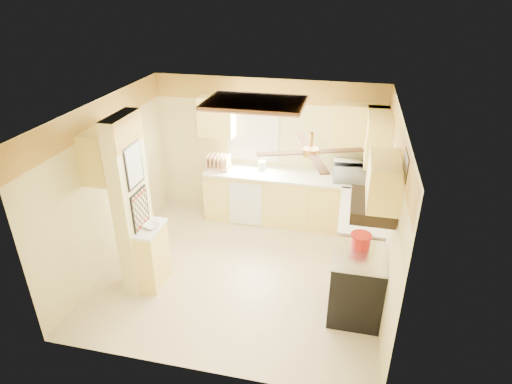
% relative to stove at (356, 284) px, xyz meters
% --- Properties ---
extents(floor, '(4.00, 4.00, 0.00)m').
position_rel_stove_xyz_m(floor, '(-1.67, 0.55, -0.46)').
color(floor, beige).
rests_on(floor, ground).
extents(ceiling, '(4.00, 4.00, 0.00)m').
position_rel_stove_xyz_m(ceiling, '(-1.67, 0.55, 2.04)').
color(ceiling, white).
rests_on(ceiling, wall_back).
extents(wall_back, '(4.00, 0.00, 4.00)m').
position_rel_stove_xyz_m(wall_back, '(-1.67, 2.45, 0.79)').
color(wall_back, '#E2D28A').
rests_on(wall_back, floor).
extents(wall_front, '(4.00, 0.00, 4.00)m').
position_rel_stove_xyz_m(wall_front, '(-1.67, -1.35, 0.79)').
color(wall_front, '#E2D28A').
rests_on(wall_front, floor).
extents(wall_left, '(0.00, 3.80, 3.80)m').
position_rel_stove_xyz_m(wall_left, '(-3.67, 0.55, 0.79)').
color(wall_left, '#E2D28A').
rests_on(wall_left, floor).
extents(wall_right, '(0.00, 3.80, 3.80)m').
position_rel_stove_xyz_m(wall_right, '(0.33, 0.55, 0.79)').
color(wall_right, '#E2D28A').
rests_on(wall_right, floor).
extents(wallpaper_border, '(4.00, 0.02, 0.40)m').
position_rel_stove_xyz_m(wallpaper_border, '(-1.67, 2.43, 1.84)').
color(wallpaper_border, '#FBCD4A').
rests_on(wallpaper_border, wall_back).
extents(partition_column, '(0.20, 0.70, 2.50)m').
position_rel_stove_xyz_m(partition_column, '(-3.02, 0.00, 0.79)').
color(partition_column, '#E2D28A').
rests_on(partition_column, floor).
extents(partition_ledge, '(0.25, 0.55, 0.90)m').
position_rel_stove_xyz_m(partition_ledge, '(-2.80, 0.00, -0.01)').
color(partition_ledge, '#F2DF71').
rests_on(partition_ledge, floor).
extents(ledge_top, '(0.28, 0.58, 0.04)m').
position_rel_stove_xyz_m(ledge_top, '(-2.80, 0.00, 0.46)').
color(ledge_top, white).
rests_on(ledge_top, partition_ledge).
extents(lower_cabinets_back, '(3.00, 0.60, 0.90)m').
position_rel_stove_xyz_m(lower_cabinets_back, '(-1.17, 2.15, -0.01)').
color(lower_cabinets_back, '#F2DF71').
rests_on(lower_cabinets_back, floor).
extents(lower_cabinets_right, '(0.60, 1.40, 0.90)m').
position_rel_stove_xyz_m(lower_cabinets_right, '(0.03, 1.15, -0.01)').
color(lower_cabinets_right, '#F2DF71').
rests_on(lower_cabinets_right, floor).
extents(countertop_back, '(3.04, 0.64, 0.04)m').
position_rel_stove_xyz_m(countertop_back, '(-1.17, 2.14, 0.46)').
color(countertop_back, white).
rests_on(countertop_back, lower_cabinets_back).
extents(countertop_right, '(0.64, 1.44, 0.04)m').
position_rel_stove_xyz_m(countertop_right, '(0.02, 1.15, 0.46)').
color(countertop_right, white).
rests_on(countertop_right, lower_cabinets_right).
extents(dishwasher_panel, '(0.58, 0.02, 0.80)m').
position_rel_stove_xyz_m(dishwasher_panel, '(-1.92, 1.84, -0.03)').
color(dishwasher_panel, white).
rests_on(dishwasher_panel, lower_cabinets_back).
extents(window, '(0.92, 0.02, 1.02)m').
position_rel_stove_xyz_m(window, '(-1.92, 2.44, 1.09)').
color(window, white).
rests_on(window, wall_back).
extents(upper_cab_back_left, '(0.60, 0.35, 0.70)m').
position_rel_stove_xyz_m(upper_cab_back_left, '(-2.52, 2.27, 1.39)').
color(upper_cab_back_left, '#F2DF71').
rests_on(upper_cab_back_left, wall_back).
extents(upper_cab_back_right, '(0.90, 0.35, 0.70)m').
position_rel_stove_xyz_m(upper_cab_back_right, '(-0.12, 2.27, 1.39)').
color(upper_cab_back_right, '#F2DF71').
rests_on(upper_cab_back_right, wall_back).
extents(upper_cab_right, '(0.35, 1.00, 0.70)m').
position_rel_stove_xyz_m(upper_cab_right, '(0.16, 1.80, 1.39)').
color(upper_cab_right, '#F2DF71').
rests_on(upper_cab_right, wall_right).
extents(upper_cab_left_wall, '(0.35, 0.75, 0.70)m').
position_rel_stove_xyz_m(upper_cab_left_wall, '(-3.49, 0.30, 1.39)').
color(upper_cab_left_wall, '#F2DF71').
rests_on(upper_cab_left_wall, wall_left).
extents(upper_cab_over_stove, '(0.35, 0.76, 0.52)m').
position_rel_stove_xyz_m(upper_cab_over_stove, '(0.16, 0.00, 1.49)').
color(upper_cab_over_stove, '#F2DF71').
rests_on(upper_cab_over_stove, wall_right).
extents(stove, '(0.68, 0.77, 0.92)m').
position_rel_stove_xyz_m(stove, '(0.00, 0.00, 0.00)').
color(stove, black).
rests_on(stove, floor).
extents(range_hood, '(0.50, 0.76, 0.14)m').
position_rel_stove_xyz_m(range_hood, '(0.07, 0.00, 1.16)').
color(range_hood, black).
rests_on(range_hood, upper_cab_over_stove).
extents(poster_menu, '(0.02, 0.42, 0.57)m').
position_rel_stove_xyz_m(poster_menu, '(-2.91, 0.00, 1.39)').
color(poster_menu, black).
rests_on(poster_menu, partition_column).
extents(poster_nashville, '(0.02, 0.42, 0.57)m').
position_rel_stove_xyz_m(poster_nashville, '(-2.91, 0.00, 0.74)').
color(poster_nashville, black).
rests_on(poster_nashville, partition_column).
extents(ceiling_light_panel, '(1.35, 0.95, 0.06)m').
position_rel_stove_xyz_m(ceiling_light_panel, '(-1.57, 1.05, 2.00)').
color(ceiling_light_panel, brown).
rests_on(ceiling_light_panel, ceiling).
extents(ceiling_fan, '(1.15, 1.15, 0.26)m').
position_rel_stove_xyz_m(ceiling_fan, '(-0.67, -0.15, 1.83)').
color(ceiling_fan, gold).
rests_on(ceiling_fan, ceiling).
extents(vent_grate, '(0.02, 0.40, 0.25)m').
position_rel_stove_xyz_m(vent_grate, '(0.31, -0.35, 1.84)').
color(vent_grate, black).
rests_on(vent_grate, wall_right).
extents(microwave, '(0.60, 0.43, 0.32)m').
position_rel_stove_xyz_m(microwave, '(-0.18, 2.15, 0.64)').
color(microwave, white).
rests_on(microwave, countertop_back).
extents(bowl, '(0.27, 0.27, 0.05)m').
position_rel_stove_xyz_m(bowl, '(-2.78, 0.00, 0.50)').
color(bowl, white).
rests_on(bowl, ledge_top).
extents(dutch_oven, '(0.27, 0.27, 0.18)m').
position_rel_stove_xyz_m(dutch_oven, '(0.00, 0.20, 0.54)').
color(dutch_oven, '#AF160F').
rests_on(dutch_oven, stove).
extents(kettle, '(0.14, 0.14, 0.22)m').
position_rel_stove_xyz_m(kettle, '(0.01, 0.94, 0.58)').
color(kettle, silver).
rests_on(kettle, countertop_right).
extents(dish_rack, '(0.43, 0.32, 0.24)m').
position_rel_stove_xyz_m(dish_rack, '(-2.48, 2.14, 0.57)').
color(dish_rack, tan).
rests_on(dish_rack, countertop_back).
extents(utensil_crock, '(0.13, 0.13, 0.25)m').
position_rel_stove_xyz_m(utensil_crock, '(-1.71, 2.25, 0.56)').
color(utensil_crock, white).
rests_on(utensil_crock, countertop_back).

